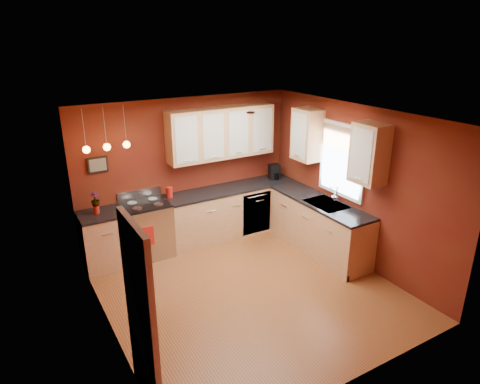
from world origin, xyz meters
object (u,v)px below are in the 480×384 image
sink (326,205)px  coffee_maker (274,172)px  gas_range (147,229)px  soap_pump (334,198)px  red_canister (169,192)px

sink → coffee_maker: bearing=90.3°
gas_range → soap_pump: 3.19m
red_canister → soap_pump: bearing=-36.8°
gas_range → red_canister: bearing=11.5°
sink → soap_pump: bearing=-42.6°
gas_range → coffee_maker: 2.68m
coffee_maker → soap_pump: size_ratio=1.38×
gas_range → red_canister: 0.73m
red_canister → coffee_maker: size_ratio=0.64×
gas_range → sink: sink is taller
sink → soap_pump: (0.09, -0.08, 0.13)m
sink → coffee_maker: size_ratio=2.43×
red_canister → sink: bearing=-36.6°
gas_range → sink: size_ratio=1.59×
sink → red_canister: (-2.15, 1.60, 0.12)m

